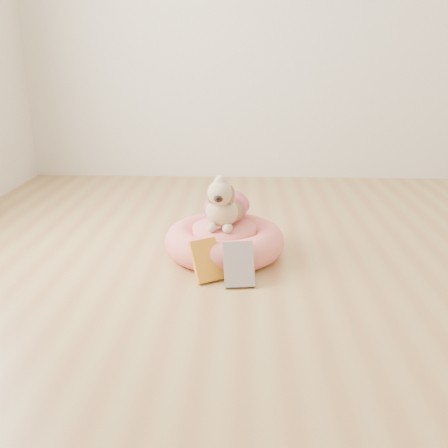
{
  "coord_description": "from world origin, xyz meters",
  "views": [
    {
      "loc": [
        -0.29,
        -1.77,
        0.94
      ],
      "look_at": [
        -0.37,
        0.5,
        0.18
      ],
      "focal_mm": 40.0,
      "sensor_mm": 36.0,
      "label": 1
    }
  ],
  "objects_px": {
    "pet_bed": "(224,241)",
    "book_yellow": "(206,260)",
    "book_white": "(239,264)",
    "dog": "(225,197)"
  },
  "relations": [
    {
      "from": "book_white",
      "to": "pet_bed",
      "type": "bearing_deg",
      "value": 95.24
    },
    {
      "from": "pet_bed",
      "to": "book_white",
      "type": "bearing_deg",
      "value": -77.15
    },
    {
      "from": "pet_bed",
      "to": "book_yellow",
      "type": "relative_size",
      "value": 3.11
    },
    {
      "from": "book_white",
      "to": "dog",
      "type": "bearing_deg",
      "value": 93.95
    },
    {
      "from": "pet_bed",
      "to": "book_white",
      "type": "distance_m",
      "value": 0.33
    },
    {
      "from": "dog",
      "to": "book_yellow",
      "type": "bearing_deg",
      "value": -93.35
    },
    {
      "from": "book_yellow",
      "to": "book_white",
      "type": "height_order",
      "value": "book_yellow"
    },
    {
      "from": "pet_bed",
      "to": "book_yellow",
      "type": "bearing_deg",
      "value": -103.38
    },
    {
      "from": "book_yellow",
      "to": "book_white",
      "type": "xyz_separation_m",
      "value": [
        0.14,
        -0.04,
        -0.0
      ]
    },
    {
      "from": "dog",
      "to": "book_white",
      "type": "relative_size",
      "value": 1.86
    }
  ]
}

